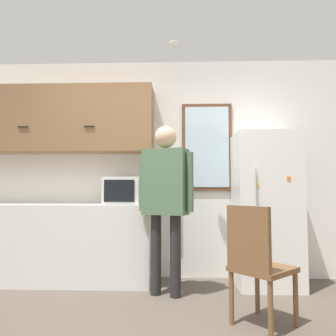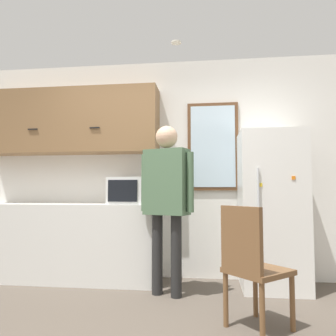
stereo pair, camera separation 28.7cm
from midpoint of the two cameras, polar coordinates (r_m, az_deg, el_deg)
back_wall at (r=4.13m, az=0.26°, el=0.07°), size 6.00×0.06×2.70m
counter at (r=4.15m, az=-15.75°, el=-12.25°), size 2.22×0.56×0.90m
upper_cabinets at (r=4.28m, az=-14.86°, el=7.79°), size 2.22×0.38×0.80m
microwave at (r=3.83m, az=-4.44°, el=-3.97°), size 0.47×0.40×0.31m
person at (r=3.38m, az=2.20°, el=-3.88°), size 0.57×0.36×1.73m
refrigerator at (r=3.84m, az=19.67°, el=-6.80°), size 0.68×0.66×1.71m
chair at (r=2.71m, az=17.30°, el=-15.38°), size 0.58×0.58×0.94m
window at (r=4.09m, az=9.82°, el=3.74°), size 0.62×0.05×1.08m
ceiling_light at (r=3.84m, az=3.75°, el=21.02°), size 0.11×0.11×0.01m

